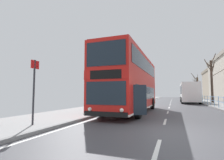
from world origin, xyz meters
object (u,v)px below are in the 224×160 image
at_px(background_bus_far_lane, 189,92).
at_px(bare_tree_far_01, 212,79).
at_px(double_decker_bus_main, 131,83).
at_px(bus_stop_sign_near, 34,85).
at_px(bare_tree_far_00, 197,87).

xyz_separation_m(background_bus_far_lane, bare_tree_far_01, (3.12, -1.14, 1.97)).
bearing_deg(double_decker_bus_main, bus_stop_sign_near, -108.96).
height_order(bus_stop_sign_near, bare_tree_far_01, bare_tree_far_01).
bearing_deg(background_bus_far_lane, double_decker_bus_main, -107.89).
relative_size(double_decker_bus_main, background_bus_far_lane, 1.05).
bearing_deg(bare_tree_far_00, bus_stop_sign_near, -105.71).
relative_size(bare_tree_far_00, bare_tree_far_01, 0.91).
relative_size(bus_stop_sign_near, bare_tree_far_01, 0.40).
xyz_separation_m(bus_stop_sign_near, bare_tree_far_01, (11.23, 23.50, 1.81)).
relative_size(double_decker_bus_main, bare_tree_far_00, 1.69).
bearing_deg(background_bus_far_lane, bare_tree_far_00, 78.46).
height_order(double_decker_bus_main, bare_tree_far_00, bare_tree_far_00).
bearing_deg(bus_stop_sign_near, bare_tree_far_01, 64.45).
bearing_deg(bare_tree_far_00, bare_tree_far_01, -89.95).
bearing_deg(bare_tree_far_00, background_bus_far_lane, -101.54).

